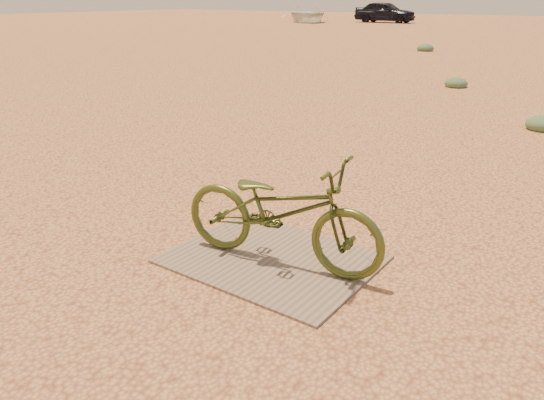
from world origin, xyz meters
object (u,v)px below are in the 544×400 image
Objects in this scene: plywood_board at (272,259)px; boat_near_left at (307,14)px; car at (385,12)px; bicycle at (281,211)px.

boat_near_left is (-21.32, 34.60, 0.57)m from plywood_board.
plywood_board is 40.93m from car.
bicycle is 0.29× the size of boat_near_left.
plywood_board is 0.34× the size of car.
plywood_board is 0.28× the size of boat_near_left.
plywood_board is at bearing -158.39° from car.
plywood_board is 0.46m from bicycle.
plywood_board is at bearing 71.09° from bicycle.
bicycle is 0.36× the size of car.
plywood_board is at bearing -96.65° from boat_near_left.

